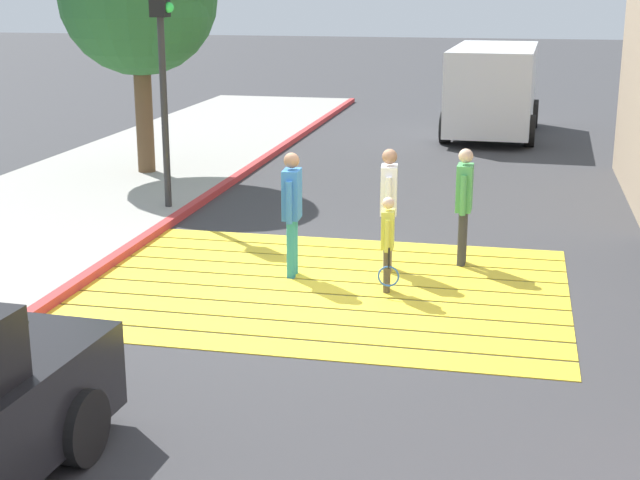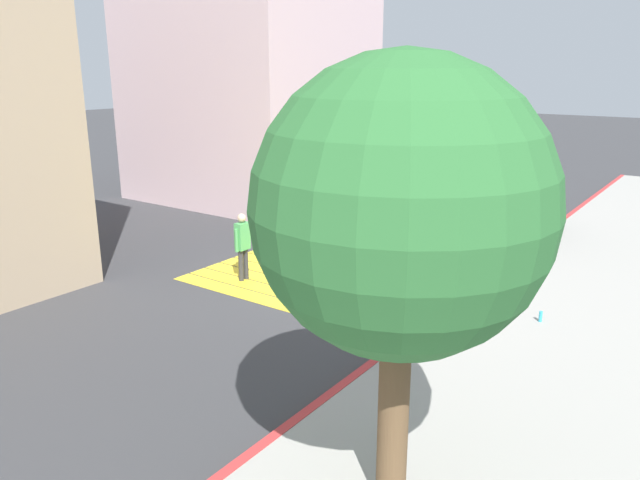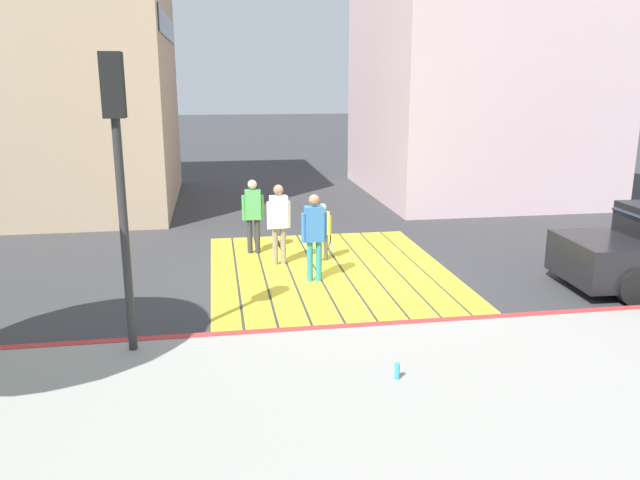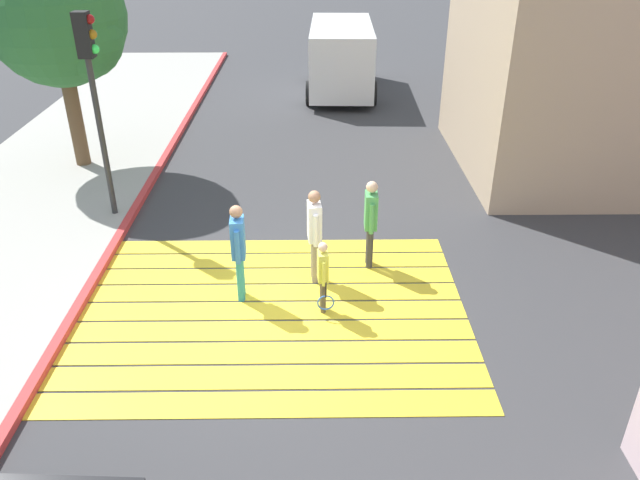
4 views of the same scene
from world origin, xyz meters
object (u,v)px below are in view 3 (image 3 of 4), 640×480
water_bottle (397,371)px  pedestrian_adult_side (314,231)px  pedestrian_child_with_racket (323,229)px  pedestrian_adult_lead (279,219)px  pedestrian_adult_trailing (253,211)px  traffic_light_corner (118,146)px

water_bottle → pedestrian_adult_side: pedestrian_adult_side is taller
pedestrian_adult_side → pedestrian_child_with_racket: bearing=-16.7°
water_bottle → pedestrian_adult_lead: (5.83, 0.93, 0.79)m
pedestrian_adult_side → pedestrian_child_with_racket: pedestrian_adult_side is taller
pedestrian_adult_lead → pedestrian_adult_trailing: size_ratio=1.02×
traffic_light_corner → pedestrian_adult_trailing: bearing=-21.4°
pedestrian_adult_lead → pedestrian_adult_trailing: 1.13m
traffic_light_corner → pedestrian_adult_trailing: size_ratio=2.49×
traffic_light_corner → pedestrian_child_with_racket: 6.11m
traffic_light_corner → pedestrian_adult_side: 4.79m
pedestrian_adult_trailing → pedestrian_adult_side: (-2.28, -1.05, 0.02)m
water_bottle → pedestrian_adult_lead: 5.96m
traffic_light_corner → pedestrian_adult_trailing: 6.04m
pedestrian_adult_side → pedestrian_child_with_racket: 1.48m
traffic_light_corner → pedestrian_adult_trailing: traffic_light_corner is taller
pedestrian_adult_trailing → pedestrian_child_with_racket: pedestrian_adult_trailing is taller
pedestrian_adult_lead → pedestrian_child_with_racket: 1.03m
traffic_light_corner → pedestrian_adult_side: (3.02, -3.12, -2.02)m
traffic_light_corner → pedestrian_child_with_racket: bearing=-38.8°
traffic_light_corner → water_bottle: (-1.56, -3.49, -2.81)m
water_bottle → pedestrian_child_with_racket: (5.97, -0.05, 0.49)m
pedestrian_adult_side → pedestrian_child_with_racket: (1.39, -0.42, -0.29)m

